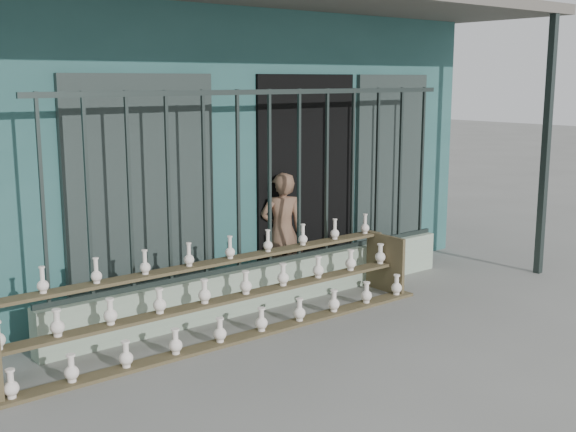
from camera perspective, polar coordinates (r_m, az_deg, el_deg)
ground at (r=6.75m, az=5.41°, el=-9.62°), size 60.00×60.00×0.00m
workshop_building at (r=9.83m, az=-11.95°, el=6.31°), size 7.40×6.60×3.21m
parapet_wall at (r=7.61m, az=-1.42°, el=-5.41°), size 5.00×0.20×0.45m
security_fence at (r=7.38m, az=-1.46°, el=3.00°), size 5.00×0.04×1.80m
shelf_rack at (r=6.79m, az=-4.90°, el=-6.31°), size 4.50×0.68×0.85m
elderly_woman at (r=8.03m, az=-0.47°, el=-1.27°), size 0.58×0.50×1.34m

